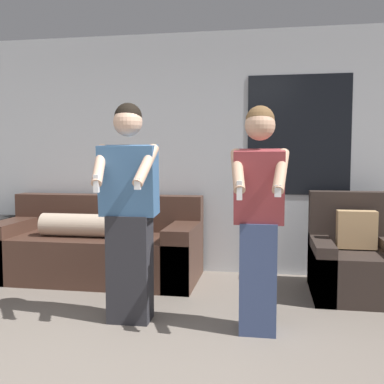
# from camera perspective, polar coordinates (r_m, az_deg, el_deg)

# --- Properties ---
(wall_back) EXTENTS (6.41, 0.07, 2.70)m
(wall_back) POSITION_cam_1_polar(r_m,az_deg,el_deg) (5.15, -0.16, 4.93)
(wall_back) COLOR silver
(wall_back) RESTS_ON ground_plane
(couch) EXTENTS (2.19, 0.93, 0.88)m
(couch) POSITION_cam_1_polar(r_m,az_deg,el_deg) (5.01, -11.84, -7.02)
(couch) COLOR #472D23
(couch) RESTS_ON ground_plane
(armchair) EXTENTS (0.83, 0.87, 0.97)m
(armchair) POSITION_cam_1_polar(r_m,az_deg,el_deg) (4.60, 20.08, -8.32)
(armchair) COLOR #332823
(armchair) RESTS_ON ground_plane
(person_left) EXTENTS (0.51, 0.47, 1.74)m
(person_left) POSITION_cam_1_polar(r_m,az_deg,el_deg) (3.58, -8.00, -2.52)
(person_left) COLOR #28282D
(person_left) RESTS_ON ground_plane
(person_right) EXTENTS (0.43, 0.47, 1.69)m
(person_right) POSITION_cam_1_polar(r_m,az_deg,el_deg) (3.35, 8.49, -3.14)
(person_right) COLOR #384770
(person_right) RESTS_ON ground_plane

